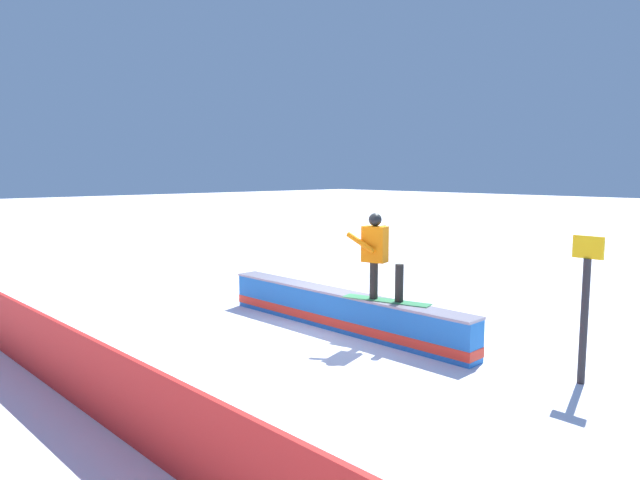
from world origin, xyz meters
name	(u,v)px	position (x,y,z in m)	size (l,w,h in m)	color
ground_plane	(340,329)	(0.00, 0.00, 0.00)	(120.00, 120.00, 0.00)	white
grind_box	(340,312)	(0.00, 0.00, 0.32)	(5.53, 0.62, 0.70)	blue
snowboarder	(378,253)	(-0.90, 0.01, 1.48)	(1.54, 0.72, 1.46)	#378850
safety_fence	(69,364)	(0.00, 4.74, 0.47)	(13.59, 0.06, 0.95)	red
trail_marker	(585,306)	(-4.09, -0.50, 1.07)	(0.40, 0.10, 2.00)	#262628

